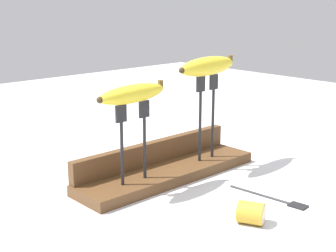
{
  "coord_description": "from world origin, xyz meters",
  "views": [
    {
      "loc": [
        -0.73,
        -0.79,
        0.41
      ],
      "look_at": [
        0.0,
        0.0,
        0.12
      ],
      "focal_mm": 52.51,
      "sensor_mm": 36.0,
      "label": 1
    }
  ],
  "objects_px": {
    "banana_raised_right": "(208,66)",
    "fork_fallen_near": "(277,199)",
    "banana_raised_left": "(132,94)",
    "fork_stand_right": "(207,110)",
    "banana_chunk_near": "(251,213)",
    "fork_stand_left": "(133,135)"
  },
  "relations": [
    {
      "from": "banana_chunk_near",
      "to": "banana_raised_left",
      "type": "bearing_deg",
      "value": 103.29
    },
    {
      "from": "banana_raised_left",
      "to": "fork_stand_right",
      "type": "bearing_deg",
      "value": 0.0
    },
    {
      "from": "banana_raised_left",
      "to": "banana_chunk_near",
      "type": "xyz_separation_m",
      "value": [
        0.06,
        -0.27,
        -0.2
      ]
    },
    {
      "from": "fork_stand_left",
      "to": "banana_raised_left",
      "type": "height_order",
      "value": "banana_raised_left"
    },
    {
      "from": "banana_raised_right",
      "to": "banana_raised_left",
      "type": "bearing_deg",
      "value": -180.0
    },
    {
      "from": "banana_raised_right",
      "to": "fork_fallen_near",
      "type": "relative_size",
      "value": 1.09
    },
    {
      "from": "fork_stand_left",
      "to": "banana_chunk_near",
      "type": "height_order",
      "value": "fork_stand_left"
    },
    {
      "from": "fork_stand_right",
      "to": "banana_raised_right",
      "type": "height_order",
      "value": "banana_raised_right"
    },
    {
      "from": "banana_raised_right",
      "to": "banana_chunk_near",
      "type": "xyz_separation_m",
      "value": [
        -0.16,
        -0.27,
        -0.23
      ]
    },
    {
      "from": "fork_stand_left",
      "to": "fork_fallen_near",
      "type": "relative_size",
      "value": 0.95
    },
    {
      "from": "fork_stand_right",
      "to": "fork_fallen_near",
      "type": "distance_m",
      "value": 0.28
    },
    {
      "from": "banana_raised_right",
      "to": "fork_fallen_near",
      "type": "distance_m",
      "value": 0.35
    },
    {
      "from": "banana_raised_left",
      "to": "fork_fallen_near",
      "type": "distance_m",
      "value": 0.37
    },
    {
      "from": "fork_stand_left",
      "to": "banana_raised_right",
      "type": "height_order",
      "value": "banana_raised_right"
    },
    {
      "from": "banana_raised_right",
      "to": "fork_stand_left",
      "type": "bearing_deg",
      "value": 180.0
    },
    {
      "from": "banana_chunk_near",
      "to": "fork_fallen_near",
      "type": "bearing_deg",
      "value": 13.23
    },
    {
      "from": "banana_raised_right",
      "to": "banana_chunk_near",
      "type": "bearing_deg",
      "value": -121.33
    },
    {
      "from": "banana_chunk_near",
      "to": "fork_stand_left",
      "type": "bearing_deg",
      "value": 103.28
    },
    {
      "from": "fork_stand_left",
      "to": "banana_raised_left",
      "type": "xyz_separation_m",
      "value": [
        -0.0,
        -0.0,
        0.09
      ]
    },
    {
      "from": "fork_stand_right",
      "to": "banana_raised_left",
      "type": "distance_m",
      "value": 0.24
    },
    {
      "from": "fork_stand_left",
      "to": "banana_chunk_near",
      "type": "xyz_separation_m",
      "value": [
        0.06,
        -0.27,
        -0.11
      ]
    },
    {
      "from": "fork_fallen_near",
      "to": "banana_chunk_near",
      "type": "bearing_deg",
      "value": -166.77
    }
  ]
}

